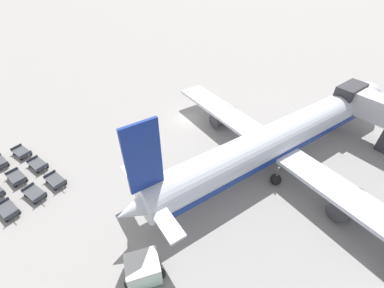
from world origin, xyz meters
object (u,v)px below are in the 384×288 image
object	(u,v)px
airplane	(279,138)
baggage_dolly_row_mid_a_col_b	(17,178)
baggage_dolly_row_mid_b_col_a	(22,152)
baggage_dolly_row_mid_a_col_c	(35,194)
baggage_dolly_row_mid_b_col_b	(38,165)
baggage_dolly_row_near_col_c	(8,210)
baggage_dolly_row_mid_b_col_c	(56,181)

from	to	relation	value
airplane	baggage_dolly_row_mid_a_col_b	size ratio (longest dim) A/B	12.47
baggage_dolly_row_mid_a_col_b	baggage_dolly_row_mid_b_col_a	world-z (taller)	same
baggage_dolly_row_mid_a_col_b	baggage_dolly_row_mid_a_col_c	distance (m)	4.07
baggage_dolly_row_mid_b_col_b	baggage_dolly_row_mid_b_col_a	bearing A→B (deg)	-167.01
baggage_dolly_row_near_col_c	baggage_dolly_row_mid_a_col_c	size ratio (longest dim) A/B	1.00
baggage_dolly_row_mid_a_col_b	baggage_dolly_row_mid_b_col_a	size ratio (longest dim) A/B	1.00
airplane	baggage_dolly_row_near_col_c	bearing A→B (deg)	-115.33
baggage_dolly_row_mid_a_col_c	baggage_dolly_row_mid_b_col_b	world-z (taller)	same
baggage_dolly_row_mid_a_col_c	baggage_dolly_row_mid_b_col_a	bearing A→B (deg)	174.80
baggage_dolly_row_near_col_c	baggage_dolly_row_mid_b_col_c	distance (m)	5.26
airplane	baggage_dolly_row_mid_b_col_a	size ratio (longest dim) A/B	12.43
airplane	baggage_dolly_row_mid_b_col_a	distance (m)	33.27
baggage_dolly_row_mid_a_col_c	baggage_dolly_row_mid_b_col_c	distance (m)	2.47
baggage_dolly_row_mid_a_col_c	baggage_dolly_row_mid_b_col_b	distance (m)	5.01
baggage_dolly_row_mid_a_col_c	baggage_dolly_row_mid_b_col_b	xyz separation A→B (m)	(-4.71, 1.68, 0.00)
airplane	baggage_dolly_row_mid_a_col_b	bearing A→B (deg)	-124.17
baggage_dolly_row_near_col_c	baggage_dolly_row_mid_b_col_b	distance (m)	6.85
baggage_dolly_row_near_col_c	baggage_dolly_row_mid_b_col_a	distance (m)	9.78
baggage_dolly_row_mid_b_col_a	baggage_dolly_row_mid_b_col_b	xyz separation A→B (m)	(3.90, 0.90, 0.00)
baggage_dolly_row_mid_b_col_a	baggage_dolly_row_mid_b_col_b	size ratio (longest dim) A/B	1.00
airplane	baggage_dolly_row_near_col_c	xyz separation A→B (m)	(-13.25, -27.99, -2.91)
baggage_dolly_row_mid_b_col_c	baggage_dolly_row_mid_a_col_c	bearing A→B (deg)	-78.65
airplane	baggage_dolly_row_mid_a_col_c	bearing A→B (deg)	-118.59
baggage_dolly_row_mid_b_col_c	baggage_dolly_row_near_col_c	bearing A→B (deg)	-79.08
baggage_dolly_row_mid_a_col_b	baggage_dolly_row_mid_b_col_c	size ratio (longest dim) A/B	1.00
baggage_dolly_row_mid_a_col_b	baggage_dolly_row_mid_b_col_c	bearing A→B (deg)	43.41
baggage_dolly_row_mid_a_col_b	baggage_dolly_row_mid_b_col_b	world-z (taller)	same
baggage_dolly_row_near_col_c	airplane	bearing A→B (deg)	64.67
baggage_dolly_row_mid_b_col_b	airplane	bearing A→B (deg)	51.90
airplane	baggage_dolly_row_mid_b_col_b	bearing A→B (deg)	-128.10
baggage_dolly_row_near_col_c	baggage_dolly_row_mid_b_col_b	world-z (taller)	same
airplane	baggage_dolly_row_mid_b_col_a	world-z (taller)	airplane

